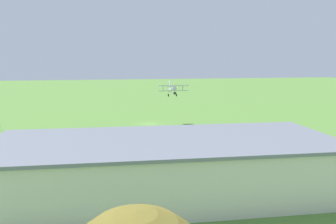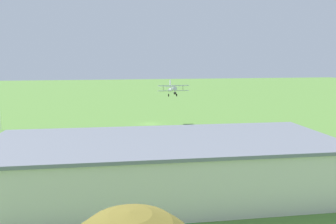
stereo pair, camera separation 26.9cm
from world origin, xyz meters
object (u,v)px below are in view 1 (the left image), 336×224
(hangar, at_px, (166,166))
(person_walking_on_apron, at_px, (43,156))
(person_crossing_taxiway, at_px, (255,143))
(biplane, at_px, (172,89))
(person_watching_takeoff, at_px, (49,152))
(person_near_hangar_door, at_px, (13,152))

(hangar, xyz_separation_m, person_walking_on_apron, (15.62, -15.33, -2.32))
(person_crossing_taxiway, relative_size, person_walking_on_apron, 1.09)
(hangar, relative_size, biplane, 5.42)
(biplane, height_order, person_crossing_taxiway, biplane)
(person_watching_takeoff, distance_m, person_near_hangar_door, 5.64)
(biplane, bearing_deg, person_watching_takeoff, 42.04)
(person_walking_on_apron, bearing_deg, person_crossing_taxiway, -179.21)
(person_watching_takeoff, xyz_separation_m, person_crossing_taxiway, (-33.65, 1.55, 0.07))
(hangar, distance_m, person_crossing_taxiway, 24.50)
(person_crossing_taxiway, bearing_deg, person_near_hangar_door, -3.67)
(person_near_hangar_door, bearing_deg, person_walking_on_apron, 149.09)
(person_walking_on_apron, bearing_deg, hangar, 135.55)
(person_near_hangar_door, bearing_deg, biplane, -144.95)
(person_near_hangar_door, bearing_deg, person_crossing_taxiway, 176.33)
(person_crossing_taxiway, bearing_deg, hangar, 40.37)
(hangar, height_order, person_walking_on_apron, hangar)
(hangar, distance_m, person_watching_takeoff, 23.10)
(biplane, bearing_deg, person_near_hangar_door, 35.05)
(person_near_hangar_door, bearing_deg, person_watching_takeoff, 170.14)
(person_near_hangar_door, relative_size, person_walking_on_apron, 1.01)
(biplane, height_order, person_watching_takeoff, biplane)
(biplane, xyz_separation_m, person_crossing_taxiway, (-9.36, 23.46, -7.53))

